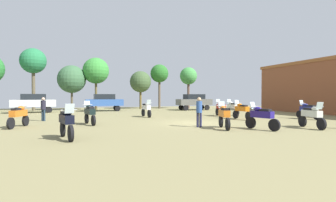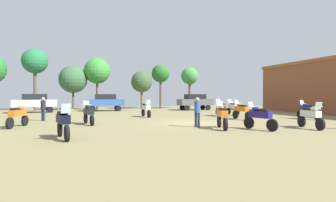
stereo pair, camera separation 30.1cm
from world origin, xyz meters
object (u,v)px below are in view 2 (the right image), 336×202
object	(u,v)px
motorcycle_5	(222,115)
tree_7	(35,62)
person_1	(197,110)
tree_8	(161,74)
car_1	(34,102)
motorcycle_9	(308,110)
motorcycle_10	(260,116)
motorcycle_8	(221,108)
motorcycle_4	(233,107)
tree_3	(73,79)
motorcycle_2	(311,115)
motorcycle_3	(241,110)
person_2	(43,107)
tree_2	(142,82)
motorcycle_7	(89,113)
car_3	(105,101)
motorcycle_1	(63,121)
car_2	(195,101)
tree_1	(190,77)
motorcycle_11	(18,115)
tree_6	(97,71)
motorcycle_6	(146,108)

from	to	relation	value
motorcycle_5	tree_7	bearing A→B (deg)	136.15
person_1	tree_8	world-z (taller)	tree_8
car_1	tree_7	bearing A→B (deg)	-3.27
car_1	tree_7	world-z (taller)	tree_7
motorcycle_9	motorcycle_10	distance (m)	8.60
tree_8	tree_7	bearing A→B (deg)	-179.38
motorcycle_8	motorcycle_4	bearing A→B (deg)	33.49
motorcycle_8	person_1	bearing A→B (deg)	-121.73
car_1	tree_3	size ratio (longest dim) A/B	0.82
motorcycle_2	motorcycle_3	size ratio (longest dim) A/B	1.00
person_2	tree_2	size ratio (longest dim) A/B	0.33
motorcycle_7	car_3	size ratio (longest dim) A/B	0.49
person_1	tree_2	xyz separation A→B (m)	(1.31, 21.81, 2.71)
motorcycle_1	tree_7	bearing A→B (deg)	-92.54
car_2	tree_3	bearing A→B (deg)	71.59
tree_1	motorcycle_8	bearing A→B (deg)	-100.93
motorcycle_7	tree_2	xyz separation A→B (m)	(7.26, 18.41, 2.99)
motorcycle_11	tree_3	size ratio (longest dim) A/B	0.39
motorcycle_9	tree_7	xyz separation A→B (m)	(-22.20, 19.44, 5.22)
motorcycle_10	tree_8	world-z (taller)	tree_8
tree_3	motorcycle_1	bearing A→B (deg)	-88.65
motorcycle_8	motorcycle_11	distance (m)	15.57
motorcycle_2	motorcycle_5	xyz separation A→B (m)	(-4.74, 1.36, 0.01)
motorcycle_4	tree_6	distance (m)	18.01
tree_3	person_2	bearing A→B (deg)	-95.95
tree_7	person_2	bearing A→B (deg)	-78.73
car_1	tree_3	xyz separation A→B (m)	(3.73, 3.81, 2.68)
motorcycle_5	car_3	bearing A→B (deg)	120.76
tree_1	tree_6	size ratio (longest dim) A/B	0.88
motorcycle_8	car_1	world-z (taller)	car_1
motorcycle_5	tree_6	distance (m)	22.91
tree_2	tree_3	distance (m)	8.93
car_3	motorcycle_4	bearing A→B (deg)	-134.59
motorcycle_4	person_1	bearing A→B (deg)	-129.63
motorcycle_1	person_2	size ratio (longest dim) A/B	1.29
car_1	motorcycle_11	bearing A→B (deg)	174.41
motorcycle_4	person_1	size ratio (longest dim) A/B	1.31
motorcycle_4	person_1	world-z (taller)	person_1
tree_3	tree_7	size ratio (longest dim) A/B	0.74
person_1	tree_1	world-z (taller)	tree_1
motorcycle_2	tree_7	size ratio (longest dim) A/B	0.29
tree_7	car_1	bearing A→B (deg)	-81.69
motorcycle_2	car_2	xyz separation A→B (m)	(1.32, 19.04, 0.44)
car_1	tree_2	distance (m)	13.72
motorcycle_6	tree_3	world-z (taller)	tree_3
tree_1	tree_3	xyz separation A→B (m)	(-15.51, 0.31, -0.67)
motorcycle_9	tree_3	world-z (taller)	tree_3
motorcycle_1	car_2	distance (m)	23.39
motorcycle_7	car_1	distance (m)	14.67
car_2	tree_3	xyz separation A→B (m)	(-14.63, 4.26, 2.68)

